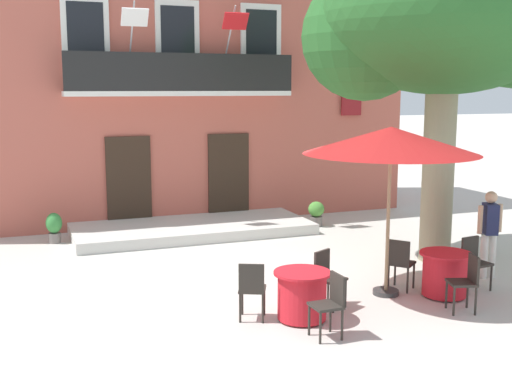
{
  "coord_description": "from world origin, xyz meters",
  "views": [
    {
      "loc": [
        -4.48,
        -10.81,
        3.47
      ],
      "look_at": [
        0.23,
        1.67,
        1.3
      ],
      "focal_mm": 44.88,
      "sensor_mm": 36.0,
      "label": 1
    }
  ],
  "objects": [
    {
      "name": "ground_planter_right",
      "position": [
        2.57,
        3.55,
        0.35
      ],
      "size": [
        0.41,
        0.41,
        0.63
      ],
      "color": "slate",
      "rests_on": "ground"
    },
    {
      "name": "cafe_chair_middle_2",
      "position": [
        -1.28,
        -2.16,
        0.53
      ],
      "size": [
        0.53,
        0.53,
        0.91
      ],
      "color": "#2D2823",
      "rests_on": "ground"
    },
    {
      "name": "cafe_chair_middle_1",
      "position": [
        0.06,
        -1.99,
        0.53
      ],
      "size": [
        0.54,
        0.54,
        0.91
      ],
      "color": "#2D2823",
      "rests_on": "ground"
    },
    {
      "name": "pedestrian_near_entrance",
      "position": [
        3.56,
        -1.62,
        0.92
      ],
      "size": [
        0.53,
        0.4,
        1.62
      ],
      "color": "silver",
      "rests_on": "ground"
    },
    {
      "name": "cafe_umbrella",
      "position": [
        1.29,
        -1.79,
        2.61
      ],
      "size": [
        2.9,
        2.9,
        2.85
      ],
      "color": "#997A56",
      "rests_on": "ground"
    },
    {
      "name": "building_facade",
      "position": [
        -0.6,
        6.99,
        3.75
      ],
      "size": [
        13.0,
        5.09,
        7.5
      ],
      "color": "#BC5B4C",
      "rests_on": "ground"
    },
    {
      "name": "plane_tree",
      "position": [
        3.33,
        -0.19,
        4.71
      ],
      "size": [
        5.14,
        4.52,
        6.35
      ],
      "color": "gray",
      "rests_on": "ground"
    },
    {
      "name": "ground_plane",
      "position": [
        0.0,
        0.0,
        0.0
      ],
      "size": [
        120.0,
        120.0,
        0.0
      ],
      "primitive_type": "plane",
      "color": "beige"
    },
    {
      "name": "ground_planter_left",
      "position": [
        -3.76,
        4.04,
        0.38
      ],
      "size": [
        0.36,
        0.36,
        0.69
      ],
      "color": "slate",
      "rests_on": "ground"
    },
    {
      "name": "cafe_chair_near_tree_1",
      "position": [
        1.62,
        -1.69,
        0.53
      ],
      "size": [
        0.56,
        0.56,
        0.91
      ],
      "color": "#2D2823",
      "rests_on": "ground"
    },
    {
      "name": "cafe_table_near_tree",
      "position": [
        2.15,
        -2.23,
        0.39
      ],
      "size": [
        0.86,
        0.86,
        0.76
      ],
      "color": "red",
      "rests_on": "ground"
    },
    {
      "name": "cafe_table_middle",
      "position": [
        -0.57,
        -2.4,
        0.39
      ],
      "size": [
        0.86,
        0.86,
        0.76
      ],
      "color": "red",
      "rests_on": "ground"
    },
    {
      "name": "entrance_step_platform",
      "position": [
        -0.6,
        3.82,
        0.12
      ],
      "size": [
        5.64,
        2.35,
        0.25
      ],
      "primitive_type": "cube",
      "color": "silver",
      "rests_on": "ground"
    },
    {
      "name": "cafe_chair_middle_0",
      "position": [
        -0.47,
        -3.15,
        0.53
      ],
      "size": [
        0.41,
        0.41,
        0.91
      ],
      "color": "#2D2823",
      "rests_on": "ground"
    },
    {
      "name": "cafe_chair_near_tree_0",
      "position": [
        2.88,
        -2.05,
        0.53
      ],
      "size": [
        0.45,
        0.45,
        0.91
      ],
      "color": "#2D2823",
      "rests_on": "ground"
    },
    {
      "name": "cafe_chair_near_tree_2",
      "position": [
        1.99,
        -2.97,
        0.53
      ],
      "size": [
        0.5,
        0.5,
        0.91
      ],
      "color": "#2D2823",
      "rests_on": "ground"
    }
  ]
}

